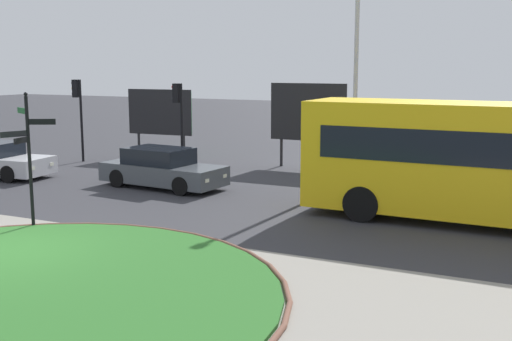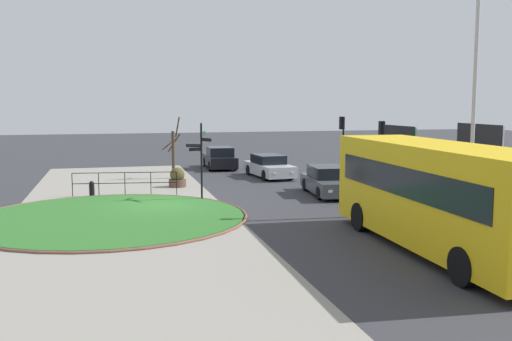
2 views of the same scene
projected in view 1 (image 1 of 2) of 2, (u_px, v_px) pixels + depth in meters
name	position (u px, v px, depth m)	size (l,w,h in m)	color
ground	(9.00, 255.00, 14.35)	(120.00, 120.00, 0.00)	#333338
signpost_directional	(28.00, 150.00, 16.27)	(1.24, 1.04, 3.59)	black
bus_yellow	(491.00, 161.00, 16.70)	(9.97, 2.76, 3.27)	yellow
car_far_lane	(162.00, 169.00, 22.13)	(4.67, 2.17, 1.40)	#474C51
traffic_light_near	(178.00, 106.00, 25.72)	(0.49, 0.26, 3.53)	black
traffic_light_far	(78.00, 102.00, 27.81)	(0.49, 0.28, 3.63)	black
lamppost_tall	(356.00, 52.00, 22.53)	(0.32, 0.32, 8.87)	#B7B7BC
billboard_left	(160.00, 113.00, 28.97)	(3.30, 0.33, 3.17)	black
billboard_right	(308.00, 114.00, 26.02)	(3.31, 0.15, 3.53)	black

